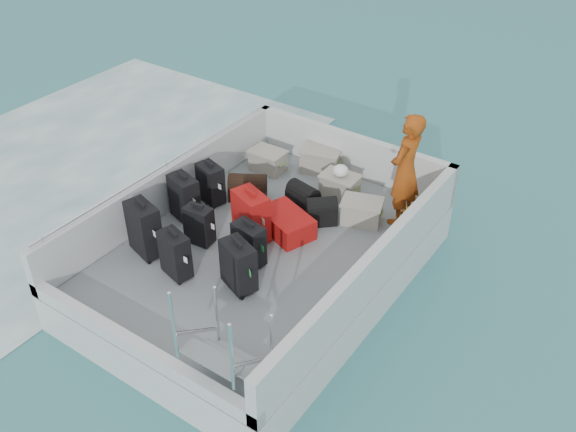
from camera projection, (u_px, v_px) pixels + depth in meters
The scene contains 24 objects.
ground at pixel (263, 279), 9.36m from camera, with size 160.00×160.00×0.00m, color #1C6063.
wake_foam at pixel (50, 180), 11.60m from camera, with size 10.00×10.00×0.00m, color white.
ferry_hull at pixel (263, 263), 9.19m from camera, with size 3.60×5.00×0.60m, color silver.
deck at pixel (262, 246), 9.01m from camera, with size 3.30×4.70×0.02m, color gray.
deck_fittings at pixel (268, 245), 8.42m from camera, with size 3.60×5.00×0.90m.
suitcase_0 at pixel (144, 230), 8.66m from camera, with size 0.51×0.29×0.78m, color black.
suitcase_1 at pixel (184, 199), 9.35m from camera, with size 0.47×0.27×0.70m, color black.
suitcase_2 at pixel (211, 184), 9.75m from camera, with size 0.43×0.26×0.63m, color black.
suitcase_3 at pixel (175, 255), 8.31m from camera, with size 0.43×0.25×0.65m, color black.
suitcase_4 at pixel (199, 226), 8.91m from camera, with size 0.39×0.23×0.58m, color black.
suitcase_5 at pixel (251, 216), 8.95m from camera, with size 0.54×0.32×0.74m, color #AB0D11.
suitcase_6 at pixel (238, 266), 8.11m from camera, with size 0.49×0.29×0.67m, color black.
suitcase_7 at pixel (249, 245), 8.52m from camera, with size 0.44×0.25×0.62m, color black.
suitcase_8 at pixel (286, 223), 9.18m from camera, with size 0.53×0.80×0.32m, color #AB0D11.
duffel_0 at pixel (248, 189), 9.91m from camera, with size 0.58×0.30×0.32m, color black, non-canonical shape.
duffel_1 at pixel (303, 199), 9.68m from camera, with size 0.48×0.30×0.32m, color black, non-canonical shape.
duffel_2 at pixel (321, 213), 9.38m from camera, with size 0.44×0.30×0.32m, color black, non-canonical shape.
crate_0 at pixel (268, 161), 10.59m from camera, with size 0.54×0.38×0.33m, color #A1998C.
crate_1 at pixel (321, 161), 10.57m from camera, with size 0.61×0.42×0.37m, color #A1998C.
crate_2 at pixel (340, 186), 9.97m from camera, with size 0.55×0.38×0.33m, color #A1998C.
crate_3 at pixel (362, 212), 9.38m from camera, with size 0.55×0.38×0.33m, color #A1998C.
yellow_bag at pixel (413, 213), 9.47m from camera, with size 0.28×0.26×0.22m, color yellow.
white_bag at pixel (341, 172), 9.82m from camera, with size 0.24×0.24×0.18m, color white.
passenger at pixel (405, 170), 9.02m from camera, with size 0.64×0.41×1.72m, color #D25513.
Camera 1 is at (4.35, -5.64, 6.16)m, focal length 40.00 mm.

